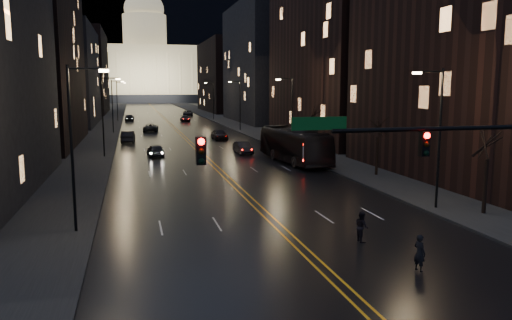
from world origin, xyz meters
TOP-DOWN VIEW (x-y plane):
  - ground at (0.00, 0.00)m, footprint 900.00×900.00m
  - road at (0.00, 130.00)m, footprint 20.00×320.00m
  - sidewalk_left at (-14.00, 130.00)m, footprint 8.00×320.00m
  - sidewalk_right at (14.00, 130.00)m, footprint 8.00×320.00m
  - center_line at (0.00, 130.00)m, footprint 0.62×320.00m
  - building_left_mid at (-21.00, 54.00)m, footprint 12.00×30.00m
  - building_left_far at (-21.00, 92.00)m, footprint 12.00×34.00m
  - building_left_dist at (-21.00, 140.00)m, footprint 12.00×40.00m
  - building_right_near at (21.00, 20.00)m, footprint 12.00×26.00m
  - building_right_tall at (21.00, 50.00)m, footprint 12.00×30.00m
  - building_right_mid at (21.00, 92.00)m, footprint 12.00×34.00m
  - building_right_dist at (21.00, 140.00)m, footprint 12.00×40.00m
  - mountain_ridge at (40.00, 380.00)m, footprint 520.00×60.00m
  - capitol at (0.00, 250.00)m, footprint 90.00×50.00m
  - traffic_signal at (5.91, -0.00)m, footprint 17.29×0.45m
  - streetlamp_right_near at (10.81, 10.00)m, footprint 2.13×0.25m
  - streetlamp_left_near at (-10.81, 10.00)m, footprint 2.13×0.25m
  - streetlamp_right_mid at (10.81, 40.00)m, footprint 2.13×0.25m
  - streetlamp_left_mid at (-10.81, 40.00)m, footprint 2.13×0.25m
  - streetlamp_right_far at (10.81, 70.00)m, footprint 2.13×0.25m
  - streetlamp_left_far at (-10.81, 70.00)m, footprint 2.13×0.25m
  - streetlamp_right_dist at (10.81, 100.00)m, footprint 2.13×0.25m
  - streetlamp_left_dist at (-10.81, 100.00)m, footprint 2.13×0.25m
  - tree_right_near at (13.00, 8.00)m, footprint 2.40×2.40m
  - tree_right_mid at (13.00, 22.00)m, footprint 2.40×2.40m
  - tree_right_far at (13.00, 38.00)m, footprint 2.40×2.40m
  - bus at (8.50, 31.63)m, footprint 4.03×13.24m
  - oncoming_car_a at (-5.39, 39.37)m, footprint 1.99×4.33m
  - oncoming_car_b at (-8.50, 55.10)m, footprint 2.03×5.09m
  - oncoming_car_c at (-4.70, 72.11)m, footprint 2.97×5.40m
  - oncoming_car_d at (-8.43, 102.20)m, footprint 2.19×5.01m
  - receding_car_a at (4.77, 39.49)m, footprint 1.70×4.40m
  - receding_car_b at (4.75, 55.66)m, footprint 2.13×4.83m
  - receding_car_c at (3.80, 95.79)m, footprint 2.01×4.82m
  - receding_car_d at (6.83, 117.68)m, footprint 3.07×5.82m
  - pedestrian_a at (3.92, 0.59)m, footprint 0.53×0.68m
  - pedestrian_b at (3.36, 5.00)m, footprint 0.43×0.77m

SIDE VIEW (x-z plane):
  - ground at x=0.00m, z-range 0.00..0.00m
  - road at x=0.00m, z-range 0.00..0.02m
  - center_line at x=0.00m, z-range 0.02..0.03m
  - sidewalk_left at x=-14.00m, z-range 0.00..0.16m
  - sidewalk_right at x=14.00m, z-range 0.00..0.16m
  - receding_car_c at x=3.80m, z-range 0.00..1.39m
  - receding_car_a at x=4.77m, z-range 0.00..1.43m
  - oncoming_car_d at x=-8.43m, z-range 0.00..1.43m
  - oncoming_car_c at x=-4.70m, z-range 0.00..1.43m
  - oncoming_car_a at x=-5.39m, z-range 0.00..1.44m
  - receding_car_d at x=6.83m, z-range 0.00..1.56m
  - pedestrian_b at x=3.36m, z-range 0.00..1.59m
  - receding_car_b at x=4.75m, z-range 0.00..1.62m
  - pedestrian_a at x=3.92m, z-range 0.00..1.63m
  - oncoming_car_b at x=-8.50m, z-range 0.00..1.65m
  - bus at x=8.50m, z-range 0.00..3.63m
  - tree_right_near at x=13.00m, z-range 1.20..7.85m
  - tree_right_mid at x=13.00m, z-range 1.20..7.85m
  - tree_right_far at x=13.00m, z-range 1.20..7.85m
  - streetlamp_right_near at x=10.81m, z-range 0.58..9.58m
  - streetlamp_left_near at x=-10.81m, z-range 0.58..9.58m
  - streetlamp_right_mid at x=10.81m, z-range 0.58..9.58m
  - streetlamp_left_mid at x=-10.81m, z-range 0.58..9.58m
  - streetlamp_right_far at x=10.81m, z-range 0.58..9.58m
  - streetlamp_left_far at x=-10.81m, z-range 0.58..9.58m
  - streetlamp_right_dist at x=10.81m, z-range 0.58..9.58m
  - streetlamp_left_dist at x=-10.81m, z-range 0.58..9.58m
  - traffic_signal at x=5.91m, z-range 1.60..8.60m
  - building_left_far at x=-21.00m, z-range 0.00..20.00m
  - building_right_dist at x=21.00m, z-range 0.00..22.00m
  - building_left_dist at x=-21.00m, z-range 0.00..24.00m
  - building_right_near at x=21.00m, z-range 0.00..24.00m
  - building_right_mid at x=21.00m, z-range 0.00..26.00m
  - building_left_mid at x=-21.00m, z-range 0.00..28.00m
  - capitol at x=0.00m, z-range -12.10..46.40m
  - building_right_tall at x=21.00m, z-range 0.00..38.00m
  - mountain_ridge at x=40.00m, z-range 0.00..130.00m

